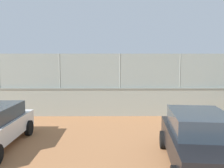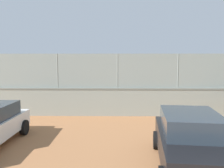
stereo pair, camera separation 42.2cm
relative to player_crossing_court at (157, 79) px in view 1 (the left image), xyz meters
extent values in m
plane|color=#A36B42|center=(5.61, 1.79, -0.96)|extent=(260.00, 260.00, 0.00)
cube|color=gray|center=(2.89, 14.13, -0.22)|extent=(23.74, 0.68, 1.49)
cube|color=slate|center=(2.89, 14.13, 0.56)|extent=(23.75, 0.74, 0.08)
cube|color=gray|center=(2.89, 14.13, 1.55)|extent=(23.27, 0.45, 1.90)
cylinder|color=gray|center=(1.23, 14.10, 1.55)|extent=(0.07, 0.07, 1.90)
cylinder|color=gray|center=(4.56, 14.16, 1.55)|extent=(0.07, 0.07, 1.90)
cylinder|color=gray|center=(7.88, 14.22, 1.55)|extent=(0.07, 0.07, 1.90)
cylinder|color=black|center=(-0.11, 0.02, -0.56)|extent=(0.16, 0.16, 0.80)
cylinder|color=black|center=(0.09, 0.03, -0.56)|extent=(0.16, 0.16, 0.80)
cylinder|color=#D14C42|center=(-0.01, 0.02, 0.13)|extent=(0.37, 0.37, 0.59)
cylinder|color=#936B4C|center=(-0.31, -0.05, 0.25)|extent=(0.14, 0.57, 0.17)
cylinder|color=#936B4C|center=(0.32, -0.25, 0.25)|extent=(0.14, 0.57, 0.17)
sphere|color=#936B4C|center=(-0.01, 0.02, 0.54)|extent=(0.23, 0.23, 0.23)
cylinder|color=red|center=(-0.01, 0.02, 0.64)|extent=(0.26, 0.26, 0.05)
cylinder|color=black|center=(0.34, -0.43, 0.25)|extent=(0.06, 0.30, 0.04)
ellipsoid|color=#333338|center=(0.35, -0.65, 0.25)|extent=(0.06, 0.30, 0.24)
cylinder|color=black|center=(10.15, 3.69, -0.58)|extent=(0.20, 0.20, 0.77)
cylinder|color=black|center=(9.97, 3.61, -0.58)|extent=(0.20, 0.20, 0.77)
cylinder|color=beige|center=(10.06, 3.65, 0.09)|extent=(0.45, 0.45, 0.57)
cylinder|color=brown|center=(10.31, 3.82, 0.20)|extent=(0.31, 0.53, 0.16)
cylinder|color=brown|center=(9.67, 3.80, 0.20)|extent=(0.31, 0.53, 0.16)
sphere|color=brown|center=(10.06, 3.65, 0.48)|extent=(0.22, 0.22, 0.22)
cylinder|color=red|center=(10.06, 3.65, 0.57)|extent=(0.30, 0.30, 0.05)
cylinder|color=black|center=(9.60, 3.96, 0.20)|extent=(0.16, 0.29, 0.04)
ellipsoid|color=#333338|center=(9.51, 4.17, 0.20)|extent=(0.15, 0.29, 0.24)
cylinder|color=#591919|center=(7.95, 3.45, -0.58)|extent=(0.21, 0.21, 0.77)
cylinder|color=#591919|center=(7.85, 3.61, -0.58)|extent=(0.21, 0.21, 0.77)
cylinder|color=#D14C42|center=(7.90, 3.53, 0.09)|extent=(0.47, 0.47, 0.57)
cylinder|color=#936B4C|center=(8.10, 3.31, 0.21)|extent=(0.51, 0.36, 0.17)
cylinder|color=#936B4C|center=(8.00, 3.94, 0.21)|extent=(0.51, 0.36, 0.17)
sphere|color=#936B4C|center=(7.90, 3.53, 0.49)|extent=(0.22, 0.22, 0.22)
cylinder|color=red|center=(7.90, 3.53, 0.58)|extent=(0.32, 0.32, 0.05)
sphere|color=yellow|center=(-0.52, 1.07, -0.06)|extent=(0.23, 0.23, 0.23)
cube|color=gray|center=(5.63, 12.13, -0.51)|extent=(1.61, 0.41, 0.06)
cube|color=gray|center=(5.63, 12.29, -0.29)|extent=(1.60, 0.07, 0.40)
cube|color=#333338|center=(4.99, 12.12, -0.74)|extent=(0.07, 0.38, 0.45)
cube|color=#333338|center=(6.27, 12.14, -0.74)|extent=(0.07, 0.38, 0.45)
cylinder|color=black|center=(8.42, 17.71, -0.65)|extent=(0.21, 0.62, 0.62)
cube|color=black|center=(2.38, 20.62, -0.31)|extent=(2.20, 4.29, 0.69)
cube|color=#28333D|center=(2.36, 20.41, 0.32)|extent=(1.81, 2.46, 0.57)
cylinder|color=black|center=(1.34, 19.31, -0.65)|extent=(0.26, 0.64, 0.62)
cylinder|color=black|center=(3.15, 19.13, -0.65)|extent=(0.26, 0.64, 0.62)
camera|label=1|loc=(4.88, 27.31, 2.14)|focal=38.21mm
camera|label=2|loc=(4.45, 27.31, 2.14)|focal=38.21mm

